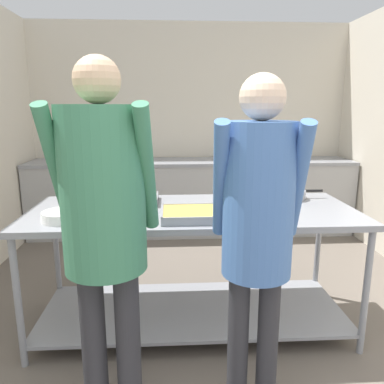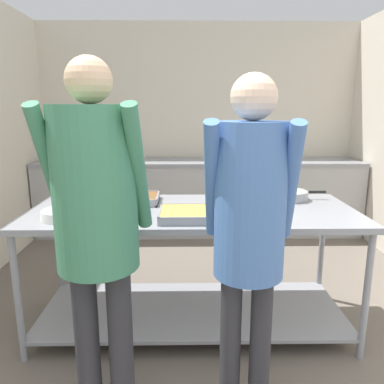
{
  "view_description": "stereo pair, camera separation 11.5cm",
  "coord_description": "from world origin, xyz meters",
  "px_view_note": "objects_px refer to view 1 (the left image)",
  "views": [
    {
      "loc": [
        -0.27,
        -0.84,
        1.59
      ],
      "look_at": [
        -0.12,
        1.77,
        1.0
      ],
      "focal_mm": 35.0,
      "sensor_mm": 36.0,
      "label": 1
    },
    {
      "loc": [
        -0.16,
        -0.85,
        1.59
      ],
      "look_at": [
        -0.12,
        1.77,
        1.0
      ],
      "focal_mm": 35.0,
      "sensor_mm": 36.0,
      "label": 2
    }
  ],
  "objects_px": {
    "guest_serving_right": "(104,211)",
    "guest_serving_left": "(258,216)",
    "broccoli_bowl": "(244,195)",
    "water_bottle": "(109,152)",
    "serving_tray_vegetables": "(130,200)",
    "plate_stack": "(63,216)",
    "sauce_pan": "(288,194)",
    "serving_tray_roast": "(199,214)"
  },
  "relations": [
    {
      "from": "serving_tray_roast",
      "to": "guest_serving_left",
      "type": "distance_m",
      "value": 0.68
    },
    {
      "from": "guest_serving_left",
      "to": "water_bottle",
      "type": "distance_m",
      "value": 3.23
    },
    {
      "from": "serving_tray_vegetables",
      "to": "plate_stack",
      "type": "bearing_deg",
      "value": -131.27
    },
    {
      "from": "water_bottle",
      "to": "sauce_pan",
      "type": "bearing_deg",
      "value": -48.77
    },
    {
      "from": "broccoli_bowl",
      "to": "guest_serving_right",
      "type": "bearing_deg",
      "value": -130.0
    },
    {
      "from": "serving_tray_vegetables",
      "to": "water_bottle",
      "type": "bearing_deg",
      "value": 103.09
    },
    {
      "from": "guest_serving_left",
      "to": "serving_tray_vegetables",
      "type": "bearing_deg",
      "value": 124.64
    },
    {
      "from": "serving_tray_vegetables",
      "to": "serving_tray_roast",
      "type": "bearing_deg",
      "value": -41.21
    },
    {
      "from": "broccoli_bowl",
      "to": "guest_serving_left",
      "type": "distance_m",
      "value": 1.08
    },
    {
      "from": "plate_stack",
      "to": "broccoli_bowl",
      "type": "relative_size",
      "value": 1.23
    },
    {
      "from": "serving_tray_roast",
      "to": "guest_serving_left",
      "type": "bearing_deg",
      "value": -69.13
    },
    {
      "from": "guest_serving_left",
      "to": "plate_stack",
      "type": "bearing_deg",
      "value": 150.79
    },
    {
      "from": "serving_tray_roast",
      "to": "water_bottle",
      "type": "relative_size",
      "value": 2.04
    },
    {
      "from": "broccoli_bowl",
      "to": "guest_serving_right",
      "type": "xyz_separation_m",
      "value": [
        -0.87,
        -1.04,
        0.18
      ]
    },
    {
      "from": "broccoli_bowl",
      "to": "plate_stack",
      "type": "bearing_deg",
      "value": -160.1
    },
    {
      "from": "broccoli_bowl",
      "to": "sauce_pan",
      "type": "xyz_separation_m",
      "value": [
        0.35,
        0.05,
        -0.0
      ]
    },
    {
      "from": "sauce_pan",
      "to": "guest_serving_left",
      "type": "bearing_deg",
      "value": -114.32
    },
    {
      "from": "serving_tray_vegetables",
      "to": "water_bottle",
      "type": "xyz_separation_m",
      "value": [
        -0.46,
        1.97,
        0.12
      ]
    },
    {
      "from": "serving_tray_vegetables",
      "to": "water_bottle",
      "type": "height_order",
      "value": "water_bottle"
    },
    {
      "from": "sauce_pan",
      "to": "guest_serving_left",
      "type": "distance_m",
      "value": 1.22
    },
    {
      "from": "plate_stack",
      "to": "serving_tray_roast",
      "type": "bearing_deg",
      "value": 0.33
    },
    {
      "from": "broccoli_bowl",
      "to": "serving_tray_vegetables",
      "type": "bearing_deg",
      "value": -178.63
    },
    {
      "from": "sauce_pan",
      "to": "guest_serving_right",
      "type": "distance_m",
      "value": 1.64
    },
    {
      "from": "plate_stack",
      "to": "water_bottle",
      "type": "xyz_separation_m",
      "value": [
        -0.09,
        2.4,
        0.12
      ]
    },
    {
      "from": "serving_tray_vegetables",
      "to": "guest_serving_left",
      "type": "relative_size",
      "value": 0.24
    },
    {
      "from": "plate_stack",
      "to": "sauce_pan",
      "type": "xyz_separation_m",
      "value": [
        1.59,
        0.49,
        0.01
      ]
    },
    {
      "from": "serving_tray_roast",
      "to": "broccoli_bowl",
      "type": "xyz_separation_m",
      "value": [
        0.38,
        0.44,
        0.02
      ]
    },
    {
      "from": "broccoli_bowl",
      "to": "sauce_pan",
      "type": "height_order",
      "value": "broccoli_bowl"
    },
    {
      "from": "guest_serving_left",
      "to": "guest_serving_right",
      "type": "height_order",
      "value": "guest_serving_right"
    },
    {
      "from": "guest_serving_right",
      "to": "guest_serving_left",
      "type": "bearing_deg",
      "value": -1.57
    },
    {
      "from": "broccoli_bowl",
      "to": "water_bottle",
      "type": "xyz_separation_m",
      "value": [
        -1.32,
        1.95,
        0.11
      ]
    },
    {
      "from": "serving_tray_roast",
      "to": "guest_serving_right",
      "type": "relative_size",
      "value": 0.26
    },
    {
      "from": "plate_stack",
      "to": "guest_serving_left",
      "type": "relative_size",
      "value": 0.15
    },
    {
      "from": "plate_stack",
      "to": "serving_tray_roast",
      "type": "xyz_separation_m",
      "value": [
        0.86,
        0.0,
        -0.0
      ]
    },
    {
      "from": "serving_tray_vegetables",
      "to": "guest_serving_right",
      "type": "relative_size",
      "value": 0.23
    },
    {
      "from": "serving_tray_vegetables",
      "to": "sauce_pan",
      "type": "height_order",
      "value": "sauce_pan"
    },
    {
      "from": "broccoli_bowl",
      "to": "guest_serving_left",
      "type": "xyz_separation_m",
      "value": [
        -0.14,
        -1.06,
        0.15
      ]
    },
    {
      "from": "broccoli_bowl",
      "to": "guest_serving_left",
      "type": "height_order",
      "value": "guest_serving_left"
    },
    {
      "from": "guest_serving_left",
      "to": "water_bottle",
      "type": "height_order",
      "value": "guest_serving_left"
    },
    {
      "from": "water_bottle",
      "to": "broccoli_bowl",
      "type": "bearing_deg",
      "value": -55.98
    },
    {
      "from": "serving_tray_vegetables",
      "to": "guest_serving_left",
      "type": "distance_m",
      "value": 1.27
    },
    {
      "from": "serving_tray_vegetables",
      "to": "guest_serving_right",
      "type": "bearing_deg",
      "value": -90.51
    }
  ]
}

